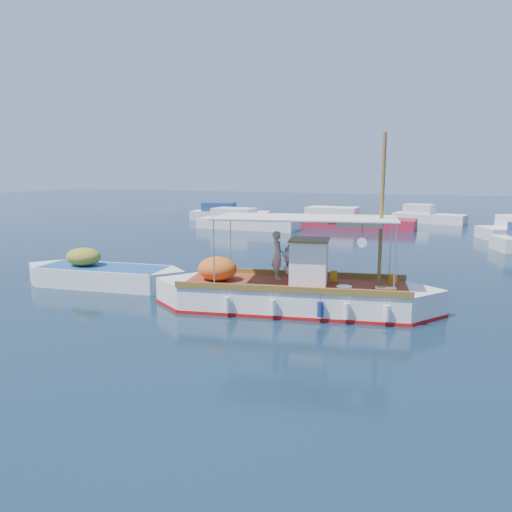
% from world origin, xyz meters
% --- Properties ---
extents(ground, '(160.00, 160.00, 0.00)m').
position_xyz_m(ground, '(0.00, 0.00, 0.00)').
color(ground, black).
rests_on(ground, ground).
extents(fishing_caique, '(9.61, 3.96, 5.98)m').
position_xyz_m(fishing_caique, '(0.70, -0.72, 0.53)').
color(fishing_caique, white).
rests_on(fishing_caique, ground).
extents(dinghy, '(7.06, 2.62, 1.73)m').
position_xyz_m(dinghy, '(-7.49, -0.36, 0.36)').
color(dinghy, white).
rests_on(dinghy, ground).
extents(bg_boat_nw, '(8.00, 2.46, 1.80)m').
position_xyz_m(bg_boat_nw, '(-10.01, 19.67, 0.49)').
color(bg_boat_nw, silver).
rests_on(bg_boat_nw, ground).
extents(bg_boat_n, '(10.11, 2.84, 1.80)m').
position_xyz_m(bg_boat_n, '(-2.80, 23.73, 0.49)').
color(bg_boat_n, '#A41B2F').
rests_on(bg_boat_n, ground).
extents(bg_boat_far_w, '(7.53, 3.72, 1.80)m').
position_xyz_m(bg_boat_far_w, '(-14.30, 25.52, 0.49)').
color(bg_boat_far_w, silver).
rests_on(bg_boat_far_w, ground).
extents(bg_boat_far_n, '(6.34, 3.29, 1.80)m').
position_xyz_m(bg_boat_far_n, '(2.95, 29.90, 0.49)').
color(bg_boat_far_n, silver).
rests_on(bg_boat_far_n, ground).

